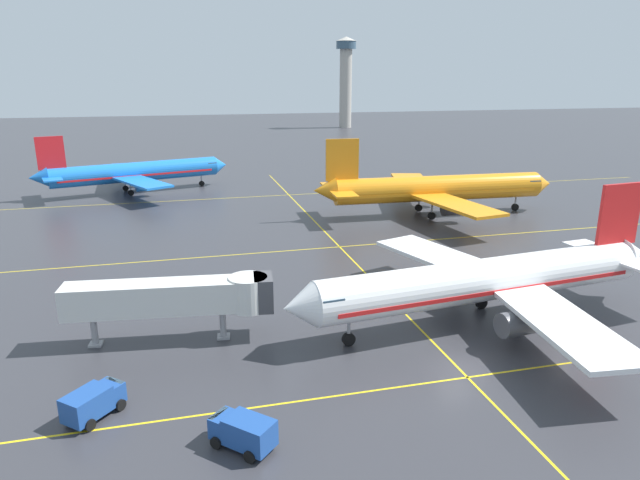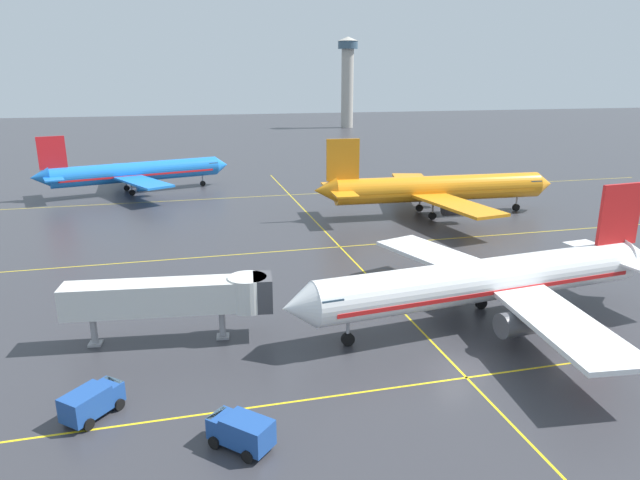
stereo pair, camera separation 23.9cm
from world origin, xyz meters
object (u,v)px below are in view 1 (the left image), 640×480
(airliner_second_row, at_px, (435,189))
(jet_bridge, at_px, (185,297))
(airliner_third_row, at_px, (134,172))
(service_truck_catering, at_px, (94,401))
(control_tower, at_px, (346,76))
(airliner_front_gate, at_px, (489,280))
(service_truck_red_van, at_px, (242,431))

(airliner_second_row, distance_m, jet_bridge, 54.78)
(airliner_second_row, bearing_deg, airliner_third_row, 147.26)
(airliner_second_row, relative_size, service_truck_catering, 9.63)
(jet_bridge, bearing_deg, airliner_second_row, 41.96)
(service_truck_catering, bearing_deg, control_tower, 68.76)
(airliner_front_gate, bearing_deg, jet_bridge, 173.65)
(airliner_third_row, xyz_separation_m, service_truck_red_van, (11.03, -84.06, -2.81))
(airliner_third_row, bearing_deg, control_tower, 57.14)
(service_truck_catering, bearing_deg, airliner_front_gate, 12.12)
(service_truck_red_van, xyz_separation_m, jet_bridge, (-2.86, 16.00, 2.88))
(airliner_second_row, xyz_separation_m, service_truck_catering, (-47.18, -46.87, -3.20))
(service_truck_red_van, height_order, service_truck_catering, same)
(airliner_front_gate, distance_m, jet_bridge, 27.34)
(airliner_third_row, relative_size, control_tower, 0.98)
(airliner_front_gate, xyz_separation_m, service_truck_catering, (-33.63, -7.22, -2.98))
(airliner_third_row, bearing_deg, airliner_second_row, -32.74)
(service_truck_red_van, bearing_deg, control_tower, 71.56)
(airliner_second_row, bearing_deg, service_truck_red_van, -125.74)
(airliner_third_row, distance_m, jet_bridge, 68.55)
(airliner_front_gate, bearing_deg, service_truck_catering, -167.88)
(airliner_front_gate, xyz_separation_m, control_tower, (45.43, 196.13, 17.69))
(airliner_front_gate, relative_size, airliner_third_row, 1.06)
(airliner_front_gate, height_order, airliner_second_row, airliner_second_row)
(service_truck_red_van, bearing_deg, airliner_front_gate, 28.10)
(jet_bridge, relative_size, control_tower, 0.47)
(airliner_second_row, height_order, service_truck_red_van, airliner_second_row)
(airliner_front_gate, xyz_separation_m, airliner_second_row, (13.56, 39.65, 0.23))
(airliner_front_gate, xyz_separation_m, jet_bridge, (-27.17, 3.02, -0.10))
(airliner_front_gate, distance_m, airliner_third_row, 79.38)
(jet_bridge, distance_m, control_tower, 207.07)
(airliner_front_gate, relative_size, service_truck_catering, 9.15)
(service_truck_catering, distance_m, control_tower, 219.16)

